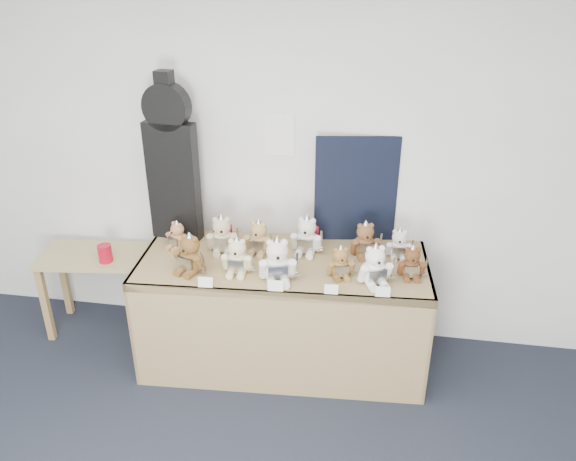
% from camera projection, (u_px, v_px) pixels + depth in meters
% --- Properties ---
extents(room_shell, '(6.00, 6.00, 6.00)m').
position_uv_depth(room_shell, '(279.00, 135.00, 3.91)').
color(room_shell, silver).
rests_on(room_shell, floor).
extents(display_table, '(2.02, 0.95, 0.82)m').
position_uv_depth(display_table, '(282.00, 288.00, 3.84)').
color(display_table, olive).
rests_on(display_table, floor).
extents(side_table, '(0.84, 0.54, 0.66)m').
position_uv_depth(side_table, '(96.00, 268.00, 4.31)').
color(side_table, '#9C8454').
rests_on(side_table, floor).
extents(guitar_case, '(0.38, 0.15, 1.21)m').
position_uv_depth(guitar_case, '(172.00, 161.00, 3.91)').
color(guitar_case, black).
rests_on(guitar_case, display_table).
extents(navy_board, '(0.58, 0.11, 0.78)m').
position_uv_depth(navy_board, '(356.00, 190.00, 3.96)').
color(navy_board, black).
rests_on(navy_board, display_table).
extents(red_cup, '(0.10, 0.10, 0.13)m').
position_uv_depth(red_cup, '(105.00, 253.00, 4.12)').
color(red_cup, '#B20B21').
rests_on(red_cup, side_table).
extents(teddy_front_far_left, '(0.24, 0.23, 0.30)m').
position_uv_depth(teddy_front_far_left, '(190.00, 255.00, 3.65)').
color(teddy_front_far_left, brown).
rests_on(teddy_front_far_left, display_table).
extents(teddy_front_left, '(0.23, 0.18, 0.28)m').
position_uv_depth(teddy_front_left, '(237.00, 257.00, 3.65)').
color(teddy_front_left, beige).
rests_on(teddy_front_left, display_table).
extents(teddy_front_centre, '(0.28, 0.24, 0.33)m').
position_uv_depth(teddy_front_centre, '(277.00, 262.00, 3.54)').
color(teddy_front_centre, white).
rests_on(teddy_front_centre, display_table).
extents(teddy_front_right, '(0.20, 0.18, 0.24)m').
position_uv_depth(teddy_front_right, '(340.00, 263.00, 3.61)').
color(teddy_front_right, olive).
rests_on(teddy_front_right, display_table).
extents(teddy_front_far_right, '(0.25, 0.23, 0.30)m').
position_uv_depth(teddy_front_far_right, '(375.00, 266.00, 3.52)').
color(teddy_front_far_right, white).
rests_on(teddy_front_far_right, display_table).
extents(teddy_front_end, '(0.20, 0.16, 0.24)m').
position_uv_depth(teddy_front_end, '(412.00, 263.00, 3.60)').
color(teddy_front_end, brown).
rests_on(teddy_front_end, display_table).
extents(teddy_back_left, '(0.25, 0.22, 0.30)m').
position_uv_depth(teddy_back_left, '(222.00, 236.00, 3.91)').
color(teddy_back_left, '#C0B28C').
rests_on(teddy_back_left, display_table).
extents(teddy_back_centre_left, '(0.22, 0.18, 0.27)m').
position_uv_depth(teddy_back_centre_left, '(259.00, 238.00, 3.90)').
color(teddy_back_centre_left, tan).
rests_on(teddy_back_centre_left, display_table).
extents(teddy_back_centre_right, '(0.24, 0.21, 0.30)m').
position_uv_depth(teddy_back_centre_right, '(307.00, 237.00, 3.90)').
color(teddy_back_centre_right, silver).
rests_on(teddy_back_centre_right, display_table).
extents(teddy_back_right, '(0.23, 0.21, 0.28)m').
position_uv_depth(teddy_back_right, '(365.00, 241.00, 3.85)').
color(teddy_back_right, brown).
rests_on(teddy_back_right, display_table).
extents(teddy_back_end, '(0.20, 0.16, 0.24)m').
position_uv_depth(teddy_back_end, '(399.00, 245.00, 3.83)').
color(teddy_back_end, silver).
rests_on(teddy_back_end, display_table).
extents(teddy_back_far_left, '(0.18, 0.18, 0.22)m').
position_uv_depth(teddy_back_far_left, '(177.00, 236.00, 3.97)').
color(teddy_back_far_left, '#AB7950').
rests_on(teddy_back_far_left, display_table).
extents(entry_card_a, '(0.09, 0.03, 0.07)m').
position_uv_depth(entry_card_a, '(205.00, 282.00, 3.51)').
color(entry_card_a, white).
rests_on(entry_card_a, display_table).
extents(entry_card_b, '(0.10, 0.03, 0.07)m').
position_uv_depth(entry_card_b, '(276.00, 286.00, 3.47)').
color(entry_card_b, white).
rests_on(entry_card_b, display_table).
extents(entry_card_c, '(0.09, 0.02, 0.06)m').
position_uv_depth(entry_card_c, '(331.00, 289.00, 3.44)').
color(entry_card_c, white).
rests_on(entry_card_c, display_table).
extents(entry_card_d, '(0.09, 0.03, 0.06)m').
position_uv_depth(entry_card_d, '(383.00, 292.00, 3.41)').
color(entry_card_d, white).
rests_on(entry_card_d, display_table).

